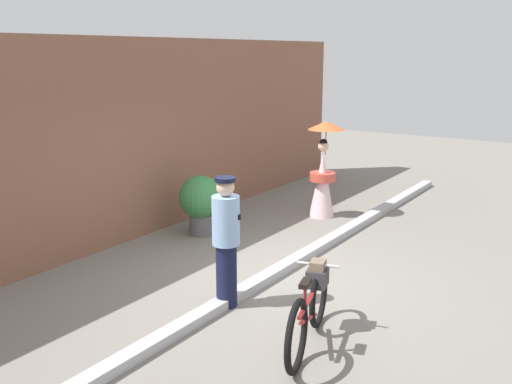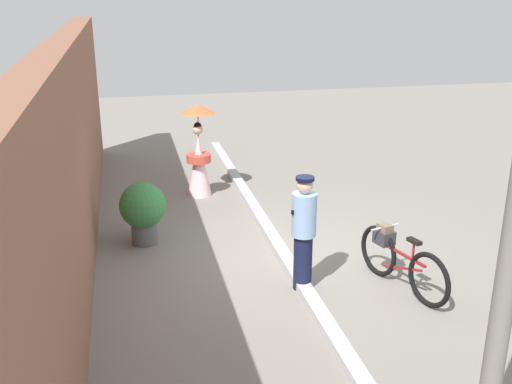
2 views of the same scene
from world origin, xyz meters
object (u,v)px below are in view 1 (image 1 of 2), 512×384
object	(u,v)px
bicycle_near_officer	(310,307)
person_officer	(226,239)
person_with_parasol	(323,172)
potted_plant_by_door	(202,201)

from	to	relation	value
bicycle_near_officer	person_officer	distance (m)	1.42
person_officer	person_with_parasol	world-z (taller)	person_with_parasol
person_officer	potted_plant_by_door	size ratio (longest dim) A/B	1.58
person_officer	person_with_parasol	xyz separation A→B (m)	(4.25, 0.89, -0.01)
person_with_parasol	potted_plant_by_door	size ratio (longest dim) A/B	1.76
bicycle_near_officer	potted_plant_by_door	world-z (taller)	potted_plant_by_door
person_with_parasol	bicycle_near_officer	bearing A→B (deg)	-153.91
person_officer	person_with_parasol	distance (m)	4.35
person_officer	potted_plant_by_door	distance (m)	2.96
person_with_parasol	potted_plant_by_door	bearing A→B (deg)	151.28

